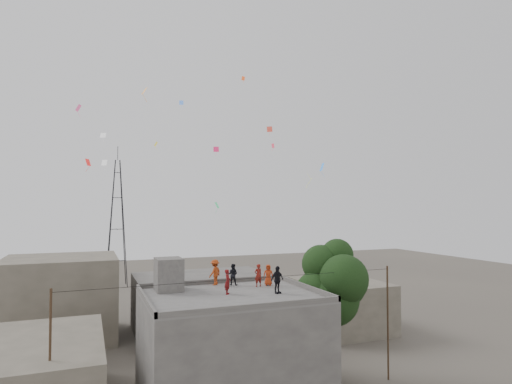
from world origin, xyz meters
The scene contains 17 objects.
main_building centered at (0.00, 0.00, 3.05)m, with size 10.00×8.00×6.10m.
parapet centered at (0.00, 0.00, 6.25)m, with size 10.00×8.00×0.30m.
stair_head_box centered at (-3.20, 2.60, 7.10)m, with size 1.60×1.80×2.00m, color #4D4A48.
neighbor_west centered at (-11.00, 2.00, 2.00)m, with size 8.00×10.00×4.00m, color #5A5347.
neighbor_north centered at (2.00, 14.00, 2.50)m, with size 12.00×9.00×5.00m, color #4D4A48.
neighbor_northwest centered at (-10.00, 16.00, 3.50)m, with size 9.00×8.00×7.00m, color #5A5347.
neighbor_east centered at (14.00, 10.00, 2.20)m, with size 7.00×8.00×4.40m, color #5A5347.
tree centered at (7.37, 0.60, 6.10)m, with size 4.90×4.60×9.10m.
utility_line centered at (0.50, -1.25, 3.83)m, with size 20.12×0.62×7.40m.
transmission_tower centered at (-4.00, 40.00, 9.07)m, with size 2.97×2.97×20.01m.
person_red_adult centered at (2.46, 1.82, 6.83)m, with size 0.53×0.35×1.46m, color maroon.
person_orange_child centered at (3.23, 1.93, 6.79)m, with size 0.67×0.44×1.37m, color #AD3313.
person_dark_child centered at (1.09, 2.92, 6.80)m, with size 0.68×0.53×1.40m, color black.
person_dark_adult centered at (2.70, -0.67, 6.91)m, with size 0.95×0.40×1.63m, color black.
person_orange_adult centered at (-0.01, 3.37, 6.94)m, with size 1.08×0.62×1.68m, color #A53912.
person_red_child centered at (-0.13, 0.22, 6.83)m, with size 0.53×0.35×1.46m, color maroon.
kites centered at (0.66, 7.30, 15.87)m, with size 17.88×16.92×11.97m.
Camera 1 is at (-7.93, -24.14, 11.28)m, focal length 30.00 mm.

